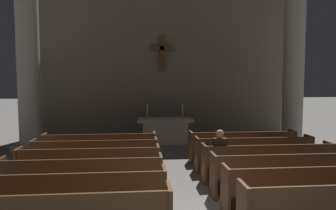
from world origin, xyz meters
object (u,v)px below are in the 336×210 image
object	(u,v)px
pew_right_row_4	(268,162)
pew_right_row_6	(243,146)
pew_left_row_5	(96,157)
pew_right_row_3	(286,173)
pew_left_row_2	(72,197)
column_right_second	(294,66)
pew_left_row_4	(90,166)
pew_right_row_2	(310,189)
candlestick_right	(182,114)
pew_right_row_5	(254,153)
altar	(165,130)
pew_left_row_6	(100,149)
column_left_second	(28,65)
pew_left_row_3	(82,179)
lone_worshipper	(219,154)
candlestick_left	(147,114)

from	to	relation	value
pew_right_row_4	pew_right_row_6	size ratio (longest dim) A/B	1.00
pew_left_row_5	pew_right_row_3	distance (m)	4.77
pew_left_row_2	column_right_second	distance (m)	9.84
pew_left_row_2	pew_left_row_4	xyz separation A→B (m)	(0.00, 1.92, 0.00)
pew_left_row_5	pew_left_row_4	bearing A→B (deg)	-90.00
pew_right_row_2	candlestick_right	xyz separation A→B (m)	(-1.49, 6.77, 0.71)
pew_right_row_5	altar	world-z (taller)	altar
pew_left_row_6	column_left_second	xyz separation A→B (m)	(-2.80, 2.38, 2.60)
pew_left_row_2	pew_left_row_5	distance (m)	2.88
pew_left_row_4	altar	distance (m)	5.32
pew_left_row_3	pew_right_row_4	size ratio (longest dim) A/B	1.00
pew_left_row_5	pew_right_row_6	distance (m)	4.48
pew_right_row_3	pew_right_row_4	size ratio (longest dim) A/B	1.00
pew_left_row_4	lone_worshipper	bearing A→B (deg)	0.70
pew_left_row_4	column_right_second	distance (m)	8.75
pew_left_row_2	altar	xyz separation A→B (m)	(2.19, 6.77, 0.06)
pew_left_row_5	candlestick_left	size ratio (longest dim) A/B	5.78
pew_left_row_4	column_left_second	size ratio (longest dim) A/B	0.52
pew_left_row_5	pew_left_row_6	world-z (taller)	same
pew_right_row_4	column_right_second	size ratio (longest dim) A/B	0.52
pew_right_row_2	pew_right_row_5	xyz separation A→B (m)	(0.00, 2.88, 0.00)
column_right_second	lone_worshipper	distance (m)	6.34
altar	pew_left_row_3	bearing A→B (deg)	-110.62
pew_left_row_3	pew_left_row_4	distance (m)	0.96
pew_left_row_4	pew_left_row_5	bearing A→B (deg)	90.00
pew_left_row_5	pew_right_row_6	size ratio (longest dim) A/B	1.00
pew_left_row_4	candlestick_right	size ratio (longest dim) A/B	5.78
pew_right_row_6	candlestick_right	size ratio (longest dim) A/B	5.78
pew_right_row_4	altar	distance (m)	5.32
pew_right_row_3	pew_right_row_4	distance (m)	0.96
pew_left_row_6	pew_right_row_3	xyz separation A→B (m)	(4.37, -2.88, 0.00)
pew_left_row_3	pew_right_row_5	distance (m)	4.77
pew_left_row_2	pew_right_row_5	world-z (taller)	same
pew_right_row_2	pew_right_row_5	bearing A→B (deg)	90.00
pew_left_row_3	pew_left_row_5	world-z (taller)	same
pew_right_row_5	column_right_second	world-z (taller)	column_right_second
altar	column_left_second	bearing A→B (deg)	-173.71
pew_right_row_6	column_right_second	size ratio (longest dim) A/B	0.52
pew_left_row_3	candlestick_right	world-z (taller)	candlestick_right
pew_left_row_4	pew_right_row_3	xyz separation A→B (m)	(4.37, -0.96, 0.00)
candlestick_right	column_left_second	bearing A→B (deg)	-174.48
pew_right_row_3	lone_worshipper	distance (m)	1.61
column_right_second	candlestick_left	world-z (taller)	column_right_second
pew_right_row_5	column_left_second	distance (m)	8.32
pew_left_row_4	pew_left_row_2	bearing A→B (deg)	-90.00
pew_right_row_5	pew_right_row_6	bearing A→B (deg)	90.00
pew_left_row_2	pew_left_row_3	world-z (taller)	same
pew_left_row_3	pew_right_row_5	world-z (taller)	same
pew_left_row_4	altar	bearing A→B (deg)	65.73
pew_right_row_4	column_right_second	distance (m)	5.75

